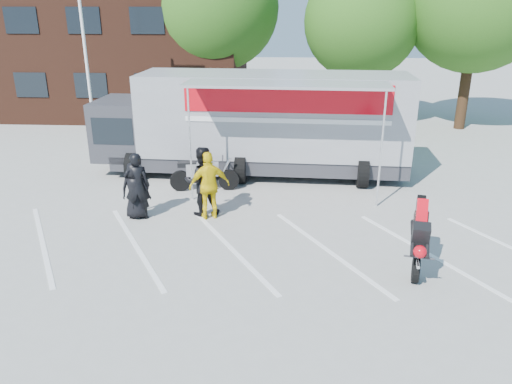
# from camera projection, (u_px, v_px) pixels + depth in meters

# --- Properties ---
(ground) EXTENTS (100.00, 100.00, 0.00)m
(ground) POSITION_uv_depth(u_px,v_px,m) (217.00, 267.00, 11.45)
(ground) COLOR #9D9D98
(ground) RESTS_ON ground
(parking_bay_lines) EXTENTS (18.09, 13.33, 0.01)m
(parking_bay_lines) POSITION_uv_depth(u_px,v_px,m) (223.00, 247.00, 12.38)
(parking_bay_lines) COLOR white
(parking_bay_lines) RESTS_ON ground
(office_building) EXTENTS (18.00, 8.00, 7.00)m
(office_building) POSITION_uv_depth(u_px,v_px,m) (79.00, 47.00, 27.60)
(office_building) COLOR #432115
(office_building) RESTS_ON ground
(flagpole) EXTENTS (1.61, 0.12, 8.00)m
(flagpole) POSITION_uv_depth(u_px,v_px,m) (88.00, 22.00, 19.37)
(flagpole) COLOR white
(flagpole) RESTS_ON ground
(tree_left) EXTENTS (6.12, 6.12, 8.64)m
(tree_left) POSITION_uv_depth(u_px,v_px,m) (217.00, 7.00, 24.57)
(tree_left) COLOR #382314
(tree_left) RESTS_ON ground
(tree_mid) EXTENTS (5.44, 5.44, 7.68)m
(tree_mid) POSITION_uv_depth(u_px,v_px,m) (362.00, 21.00, 23.46)
(tree_mid) COLOR #382314
(tree_mid) RESTS_ON ground
(tree_right) EXTENTS (6.46, 6.46, 9.12)m
(tree_right) POSITION_uv_depth(u_px,v_px,m) (477.00, 0.00, 22.39)
(tree_right) COLOR #382314
(tree_right) RESTS_ON ground
(transporter_truck) EXTENTS (11.29, 5.81, 3.52)m
(transporter_truck) POSITION_uv_depth(u_px,v_px,m) (259.00, 173.00, 17.87)
(transporter_truck) COLOR gray
(transporter_truck) RESTS_ON ground
(parked_motorcycle) EXTENTS (2.35, 1.03, 1.19)m
(parked_motorcycle) POSITION_uv_depth(u_px,v_px,m) (205.00, 190.00, 16.26)
(parked_motorcycle) COLOR #A9A9AE
(parked_motorcycle) RESTS_ON ground
(stunt_bike_rider) EXTENTS (1.11, 1.77, 1.94)m
(stunt_bike_rider) POSITION_uv_depth(u_px,v_px,m) (414.00, 268.00, 11.43)
(stunt_bike_rider) COLOR black
(stunt_bike_rider) RESTS_ON ground
(spectator_leather_a) EXTENTS (0.82, 0.55, 1.64)m
(spectator_leather_a) POSITION_uv_depth(u_px,v_px,m) (136.00, 190.00, 13.88)
(spectator_leather_a) COLOR black
(spectator_leather_a) RESTS_ON ground
(spectator_leather_b) EXTENTS (0.76, 0.56, 1.92)m
(spectator_leather_b) POSITION_uv_depth(u_px,v_px,m) (137.00, 186.00, 13.78)
(spectator_leather_b) COLOR black
(spectator_leather_b) RESTS_ON ground
(spectator_leather_c) EXTENTS (1.13, 0.98, 2.00)m
(spectator_leather_c) POSITION_uv_depth(u_px,v_px,m) (202.00, 181.00, 14.05)
(spectator_leather_c) COLOR black
(spectator_leather_c) RESTS_ON ground
(spectator_hivis) EXTENTS (1.23, 0.83, 1.93)m
(spectator_hivis) POSITION_uv_depth(u_px,v_px,m) (209.00, 186.00, 13.80)
(spectator_hivis) COLOR yellow
(spectator_hivis) RESTS_ON ground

